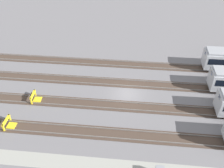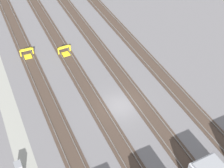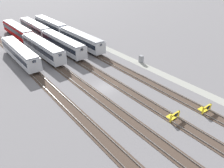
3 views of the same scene
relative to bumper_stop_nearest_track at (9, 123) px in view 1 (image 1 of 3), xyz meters
The scene contains 8 objects.
ground_plane 16.91m from the bumper_stop_nearest_track, 27.51° to the left, with size 400.00×400.00×0.00m, color slate.
service_walkway 15.71m from the bumper_stop_nearest_track, 17.30° to the right, with size 54.00×2.00×0.01m, color #9E9E93.
rail_track_nearest 15.00m from the bumper_stop_nearest_track, ahead, with size 90.00×2.23×0.21m.
rail_track_near_inner 15.87m from the bumper_stop_nearest_track, 19.16° to the left, with size 90.00×2.24×0.21m.
rail_track_middle 18.25m from the bumper_stop_nearest_track, 34.76° to the left, with size 90.00×2.24×0.21m.
rail_track_far_inner 21.64m from the bumper_stop_nearest_track, 46.14° to the left, with size 90.00×2.23×0.21m.
bumper_stop_nearest_track is the anchor object (origin of this frame).
bumper_stop_near_inner_track 5.50m from the bumper_stop_nearest_track, 71.30° to the left, with size 1.36×2.01×1.22m.
Camera 1 is at (0.67, -29.40, 25.87)m, focal length 42.00 mm.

